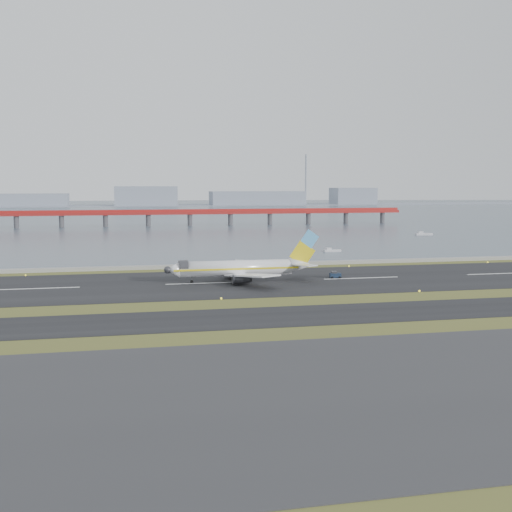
# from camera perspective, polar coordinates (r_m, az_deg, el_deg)

# --- Properties ---
(ground) EXTENTS (1000.00, 1000.00, 0.00)m
(ground) POSITION_cam_1_polar(r_m,az_deg,el_deg) (127.63, -2.58, -4.48)
(ground) COLOR #3F4E1B
(ground) RESTS_ON ground
(apron_strip) EXTENTS (1000.00, 50.00, 0.10)m
(apron_strip) POSITION_cam_1_polar(r_m,az_deg,el_deg) (75.58, 4.51, -12.13)
(apron_strip) COLOR #313133
(apron_strip) RESTS_ON ground
(taxiway_strip) EXTENTS (1000.00, 18.00, 0.10)m
(taxiway_strip) POSITION_cam_1_polar(r_m,az_deg,el_deg) (116.03, -1.59, -5.55)
(taxiway_strip) COLOR black
(taxiway_strip) RESTS_ON ground
(runway_strip) EXTENTS (1000.00, 45.00, 0.10)m
(runway_strip) POSITION_cam_1_polar(r_m,az_deg,el_deg) (156.86, -4.40, -2.43)
(runway_strip) COLOR black
(runway_strip) RESTS_ON ground
(seawall) EXTENTS (1000.00, 2.50, 1.00)m
(seawall) POSITION_cam_1_polar(r_m,az_deg,el_deg) (186.29, -5.64, -0.91)
(seawall) COLOR gray
(seawall) RESTS_ON ground
(bay_water) EXTENTS (1400.00, 800.00, 1.30)m
(bay_water) POSITION_cam_1_polar(r_m,az_deg,el_deg) (584.50, -10.10, 3.92)
(bay_water) COLOR #41515E
(bay_water) RESTS_ON ground
(red_pier) EXTENTS (260.00, 5.00, 10.20)m
(red_pier) POSITION_cam_1_polar(r_m,az_deg,el_deg) (376.22, -5.90, 3.79)
(red_pier) COLOR maroon
(red_pier) RESTS_ON ground
(far_shoreline) EXTENTS (1400.00, 80.00, 60.50)m
(far_shoreline) POSITION_cam_1_polar(r_m,az_deg,el_deg) (744.64, -9.50, 4.90)
(far_shoreline) COLOR gray
(far_shoreline) RESTS_ON ground
(airliner) EXTENTS (38.52, 32.89, 12.80)m
(airliner) POSITION_cam_1_polar(r_m,az_deg,el_deg) (158.58, -1.25, -1.07)
(airliner) COLOR white
(airliner) RESTS_ON ground
(pushback_tug) EXTENTS (3.04, 2.01, 1.84)m
(pushback_tug) POSITION_cam_1_polar(r_m,az_deg,el_deg) (166.01, 7.04, -1.68)
(pushback_tug) COLOR #132136
(pushback_tug) RESTS_ON ground
(workboat_near) EXTENTS (6.37, 2.40, 1.52)m
(workboat_near) POSITION_cam_1_polar(r_m,az_deg,el_deg) (231.41, 6.73, 0.49)
(workboat_near) COLOR silver
(workboat_near) RESTS_ON ground
(workboat_far) EXTENTS (8.16, 3.22, 1.93)m
(workboat_far) POSITION_cam_1_polar(r_m,az_deg,el_deg) (315.05, 14.65, 1.91)
(workboat_far) COLOR silver
(workboat_far) RESTS_ON ground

